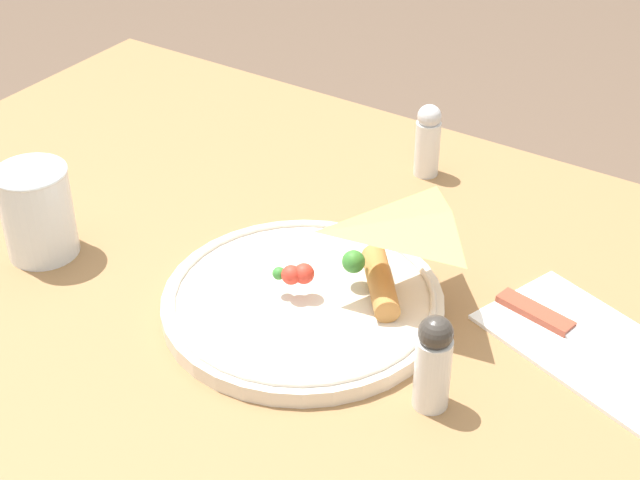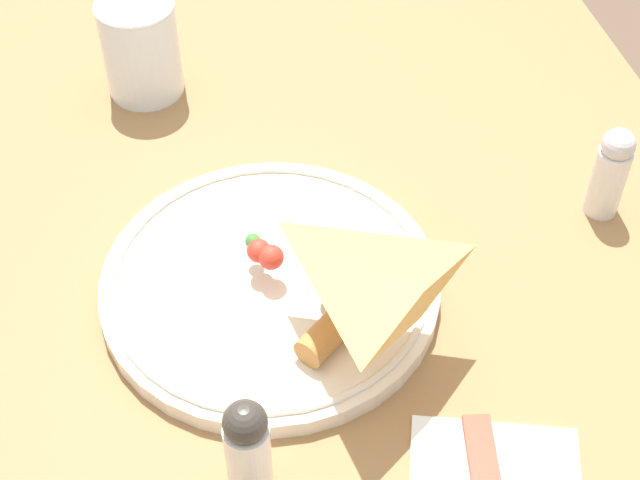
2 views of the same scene
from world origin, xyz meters
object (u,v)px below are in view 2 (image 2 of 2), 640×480
object	(u,v)px
milk_glass	(141,51)
dining_table	(295,308)
pepper_shaker	(248,448)
salt_shaker	(611,172)
plate_pizza	(274,284)

from	to	relation	value
milk_glass	dining_table	bearing A→B (deg)	24.40
dining_table	milk_glass	xyz separation A→B (m)	(-0.21, -0.10, 0.15)
dining_table	milk_glass	size ratio (longest dim) A/B	10.85
pepper_shaker	salt_shaker	bearing A→B (deg)	118.60
salt_shaker	milk_glass	bearing A→B (deg)	-125.41
dining_table	milk_glass	bearing A→B (deg)	-155.60
salt_shaker	pepper_shaker	distance (m)	0.38
plate_pizza	dining_table	bearing A→B (deg)	156.15
dining_table	plate_pizza	size ratio (longest dim) A/B	3.94
milk_glass	salt_shaker	xyz separation A→B (m)	(0.25, 0.36, 0.00)
plate_pizza	milk_glass	bearing A→B (deg)	-166.57
milk_glass	salt_shaker	distance (m)	0.44
milk_glass	pepper_shaker	xyz separation A→B (m)	(0.44, 0.02, 0.00)
plate_pizza	pepper_shaker	bearing A→B (deg)	-17.22
plate_pizza	pepper_shaker	world-z (taller)	pepper_shaker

